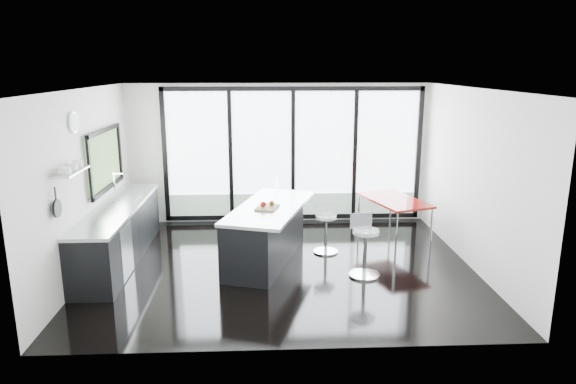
{
  "coord_description": "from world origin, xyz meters",
  "views": [
    {
      "loc": [
        -0.27,
        -7.71,
        3.13
      ],
      "look_at": [
        0.1,
        0.3,
        1.15
      ],
      "focal_mm": 32.0,
      "sensor_mm": 36.0,
      "label": 1
    }
  ],
  "objects_px": {
    "red_table": "(393,219)",
    "island": "(266,232)",
    "bar_stool_far": "(326,234)",
    "bar_stool_near": "(365,253)"
  },
  "relations": [
    {
      "from": "bar_stool_near",
      "to": "red_table",
      "type": "height_order",
      "value": "red_table"
    },
    {
      "from": "red_table",
      "to": "bar_stool_far",
      "type": "bearing_deg",
      "value": -153.7
    },
    {
      "from": "island",
      "to": "red_table",
      "type": "height_order",
      "value": "island"
    },
    {
      "from": "bar_stool_near",
      "to": "bar_stool_far",
      "type": "bearing_deg",
      "value": 97.58
    },
    {
      "from": "island",
      "to": "bar_stool_far",
      "type": "height_order",
      "value": "island"
    },
    {
      "from": "red_table",
      "to": "bar_stool_near",
      "type": "bearing_deg",
      "value": -116.72
    },
    {
      "from": "bar_stool_far",
      "to": "bar_stool_near",
      "type": "bearing_deg",
      "value": -77.08
    },
    {
      "from": "red_table",
      "to": "island",
      "type": "bearing_deg",
      "value": -157.86
    },
    {
      "from": "island",
      "to": "bar_stool_near",
      "type": "bearing_deg",
      "value": -26.27
    },
    {
      "from": "bar_stool_near",
      "to": "red_table",
      "type": "relative_size",
      "value": 0.52
    }
  ]
}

